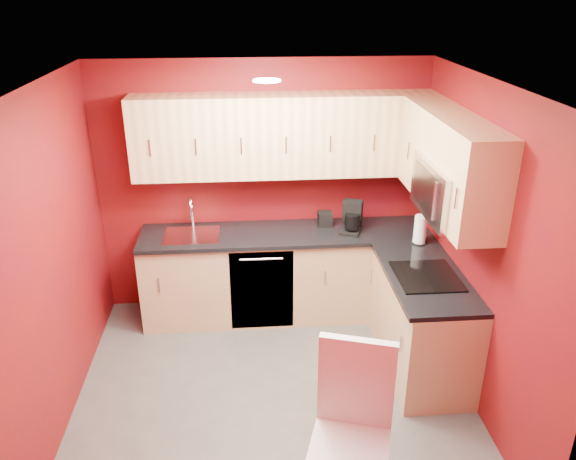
{
  "coord_description": "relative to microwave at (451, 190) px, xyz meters",
  "views": [
    {
      "loc": [
        -0.18,
        -3.74,
        3.13
      ],
      "look_at": [
        0.17,
        0.55,
        1.21
      ],
      "focal_mm": 35.0,
      "sensor_mm": 36.0,
      "label": 1
    }
  ],
  "objects": [
    {
      "name": "floor",
      "position": [
        -1.39,
        -0.2,
        -1.66
      ],
      "size": [
        3.2,
        3.2,
        0.0
      ],
      "primitive_type": "plane",
      "color": "#4E4C49",
      "rests_on": "ground"
    },
    {
      "name": "ceiling",
      "position": [
        -1.39,
        -0.2,
        0.84
      ],
      "size": [
        3.2,
        3.2,
        0.0
      ],
      "primitive_type": "plane",
      "rotation": [
        3.14,
        0.0,
        0.0
      ],
      "color": "white",
      "rests_on": "wall_back"
    },
    {
      "name": "wall_back",
      "position": [
        -1.39,
        1.3,
        -0.41
      ],
      "size": [
        3.2,
        0.0,
        3.2
      ],
      "primitive_type": "plane",
      "rotation": [
        1.57,
        0.0,
        0.0
      ],
      "color": "maroon",
      "rests_on": "floor"
    },
    {
      "name": "wall_front",
      "position": [
        -1.39,
        -1.7,
        -0.41
      ],
      "size": [
        3.2,
        0.0,
        3.2
      ],
      "primitive_type": "plane",
      "rotation": [
        -1.57,
        0.0,
        0.0
      ],
      "color": "maroon",
      "rests_on": "floor"
    },
    {
      "name": "wall_left",
      "position": [
        -2.99,
        -0.2,
        -0.41
      ],
      "size": [
        0.0,
        3.0,
        3.0
      ],
      "primitive_type": "plane",
      "rotation": [
        1.57,
        0.0,
        1.57
      ],
      "color": "maroon",
      "rests_on": "floor"
    },
    {
      "name": "wall_right",
      "position": [
        0.21,
        -0.2,
        -0.41
      ],
      "size": [
        0.0,
        3.0,
        3.0
      ],
      "primitive_type": "plane",
      "rotation": [
        1.57,
        0.0,
        -1.57
      ],
      "color": "maroon",
      "rests_on": "floor"
    },
    {
      "name": "base_cabinets_back",
      "position": [
        -1.19,
        1.0,
        -1.22
      ],
      "size": [
        2.8,
        0.6,
        0.87
      ],
      "primitive_type": "cube",
      "color": "tan",
      "rests_on": "floor"
    },
    {
      "name": "base_cabinets_right",
      "position": [
        -0.09,
        0.05,
        -1.22
      ],
      "size": [
        0.6,
        1.3,
        0.87
      ],
      "primitive_type": "cube",
      "color": "tan",
      "rests_on": "floor"
    },
    {
      "name": "countertop_back",
      "position": [
        -1.19,
        0.99,
        -0.77
      ],
      "size": [
        2.8,
        0.63,
        0.04
      ],
      "primitive_type": "cube",
      "color": "black",
      "rests_on": "base_cabinets_back"
    },
    {
      "name": "countertop_right",
      "position": [
        -0.11,
        0.04,
        -0.77
      ],
      "size": [
        0.63,
        1.27,
        0.04
      ],
      "primitive_type": "cube",
      "color": "black",
      "rests_on": "base_cabinets_right"
    },
    {
      "name": "upper_cabinets_back",
      "position": [
        -1.19,
        1.13,
        0.17
      ],
      "size": [
        2.8,
        0.35,
        0.75
      ],
      "primitive_type": "cube",
      "color": "#E9B684",
      "rests_on": "wall_back"
    },
    {
      "name": "upper_cabinets_right",
      "position": [
        0.03,
        0.24,
        0.23
      ],
      "size": [
        0.35,
        1.55,
        0.75
      ],
      "color": "#E9B684",
      "rests_on": "wall_right"
    },
    {
      "name": "microwave",
      "position": [
        0.0,
        0.0,
        0.0
      ],
      "size": [
        0.42,
        0.76,
        0.42
      ],
      "color": "silver",
      "rests_on": "upper_cabinets_right"
    },
    {
      "name": "cooktop",
      "position": [
        -0.11,
        0.0,
        -0.74
      ],
      "size": [
        0.5,
        0.55,
        0.01
      ],
      "primitive_type": "cube",
      "color": "black",
      "rests_on": "countertop_right"
    },
    {
      "name": "sink",
      "position": [
        -2.09,
        1.0,
        -0.72
      ],
      "size": [
        0.52,
        0.42,
        0.35
      ],
      "color": "silver",
      "rests_on": "countertop_back"
    },
    {
      "name": "dishwasher_front",
      "position": [
        -1.44,
        0.71,
        -1.22
      ],
      "size": [
        0.6,
        0.02,
        0.82
      ],
      "primitive_type": "cube",
      "color": "black",
      "rests_on": "base_cabinets_back"
    },
    {
      "name": "downlight",
      "position": [
        -1.39,
        0.1,
        0.82
      ],
      "size": [
        0.2,
        0.2,
        0.01
      ],
      "primitive_type": "cylinder",
      "color": "white",
      "rests_on": "ceiling"
    },
    {
      "name": "coffee_maker",
      "position": [
        -0.57,
        0.93,
        -0.6
      ],
      "size": [
        0.26,
        0.29,
        0.3
      ],
      "primitive_type": null,
      "rotation": [
        0.0,
        0.0,
        -0.38
      ],
      "color": "black",
      "rests_on": "countertop_back"
    },
    {
      "name": "napkin_holder",
      "position": [
        -0.8,
        1.11,
        -0.68
      ],
      "size": [
        0.14,
        0.14,
        0.14
      ],
      "primitive_type": null,
      "rotation": [
        0.0,
        0.0,
        0.04
      ],
      "color": "black",
      "rests_on": "countertop_back"
    },
    {
      "name": "paper_towel",
      "position": [
        0.02,
        0.64,
        -0.62
      ],
      "size": [
        0.19,
        0.19,
        0.27
      ],
      "primitive_type": null,
      "rotation": [
        0.0,
        0.0,
        0.32
      ],
      "color": "white",
      "rests_on": "countertop_right"
    },
    {
      "name": "dining_chair",
      "position": [
        -0.99,
        -1.4,
        -1.07
      ],
      "size": [
        0.6,
        0.62,
        1.18
      ],
      "primitive_type": null,
      "rotation": [
        0.0,
        0.0,
        -0.31
      ],
      "color": "silver",
      "rests_on": "floor"
    }
  ]
}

